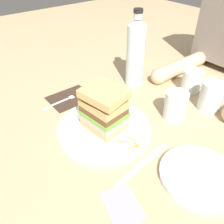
% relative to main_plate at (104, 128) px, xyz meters
% --- Properties ---
extents(ground_plane, '(3.00, 3.00, 0.00)m').
position_rel_main_plate_xyz_m(ground_plane, '(0.01, 0.03, -0.01)').
color(ground_plane, tan).
extents(main_plate, '(0.28, 0.28, 0.02)m').
position_rel_main_plate_xyz_m(main_plate, '(0.00, 0.00, 0.00)').
color(main_plate, white).
rests_on(main_plate, ground_plane).
extents(sandwich, '(0.14, 0.12, 0.14)m').
position_rel_main_plate_xyz_m(sandwich, '(0.00, -0.00, 0.07)').
color(sandwich, tan).
rests_on(sandwich, main_plate).
extents(carrot_shred_0, '(0.02, 0.02, 0.00)m').
position_rel_main_plate_xyz_m(carrot_shred_0, '(-0.08, -0.02, 0.01)').
color(carrot_shred_0, orange).
rests_on(carrot_shred_0, main_plate).
extents(carrot_shred_1, '(0.01, 0.02, 0.00)m').
position_rel_main_plate_xyz_m(carrot_shred_1, '(-0.09, -0.01, 0.01)').
color(carrot_shred_1, orange).
rests_on(carrot_shred_1, main_plate).
extents(carrot_shred_2, '(0.03, 0.00, 0.00)m').
position_rel_main_plate_xyz_m(carrot_shred_2, '(-0.08, -0.01, 0.01)').
color(carrot_shred_2, orange).
rests_on(carrot_shred_2, main_plate).
extents(carrot_shred_3, '(0.01, 0.02, 0.00)m').
position_rel_main_plate_xyz_m(carrot_shred_3, '(-0.11, -0.00, 0.01)').
color(carrot_shred_3, orange).
rests_on(carrot_shred_3, main_plate).
extents(carrot_shred_4, '(0.02, 0.02, 0.00)m').
position_rel_main_plate_xyz_m(carrot_shred_4, '(-0.10, 0.00, 0.01)').
color(carrot_shred_4, orange).
rests_on(carrot_shred_4, main_plate).
extents(carrot_shred_5, '(0.01, 0.03, 0.00)m').
position_rel_main_plate_xyz_m(carrot_shred_5, '(-0.09, -0.02, 0.01)').
color(carrot_shred_5, orange).
rests_on(carrot_shred_5, main_plate).
extents(carrot_shred_6, '(0.03, 0.02, 0.00)m').
position_rel_main_plate_xyz_m(carrot_shred_6, '(-0.08, -0.01, 0.01)').
color(carrot_shred_6, orange).
rests_on(carrot_shred_6, main_plate).
extents(carrot_shred_7, '(0.02, 0.00, 0.00)m').
position_rel_main_plate_xyz_m(carrot_shred_7, '(-0.10, 0.01, 0.01)').
color(carrot_shred_7, orange).
rests_on(carrot_shred_7, main_plate).
extents(carrot_shred_8, '(0.02, 0.02, 0.00)m').
position_rel_main_plate_xyz_m(carrot_shred_8, '(-0.10, -0.01, 0.01)').
color(carrot_shred_8, orange).
rests_on(carrot_shred_8, main_plate).
extents(carrot_shred_9, '(0.02, 0.02, 0.00)m').
position_rel_main_plate_xyz_m(carrot_shred_9, '(-0.09, 0.01, 0.01)').
color(carrot_shred_9, orange).
rests_on(carrot_shred_9, main_plate).
extents(carrot_shred_10, '(0.02, 0.01, 0.00)m').
position_rel_main_plate_xyz_m(carrot_shred_10, '(0.12, 0.03, 0.01)').
color(carrot_shred_10, orange).
rests_on(carrot_shred_10, main_plate).
extents(carrot_shred_11, '(0.02, 0.02, 0.00)m').
position_rel_main_plate_xyz_m(carrot_shred_11, '(0.11, 0.02, 0.01)').
color(carrot_shred_11, orange).
rests_on(carrot_shred_11, main_plate).
extents(carrot_shred_12, '(0.02, 0.01, 0.00)m').
position_rel_main_plate_xyz_m(carrot_shred_12, '(0.09, 0.02, 0.01)').
color(carrot_shred_12, orange).
rests_on(carrot_shred_12, main_plate).
extents(carrot_shred_13, '(0.01, 0.02, 0.00)m').
position_rel_main_plate_xyz_m(carrot_shred_13, '(0.12, 0.02, 0.01)').
color(carrot_shred_13, orange).
rests_on(carrot_shred_13, main_plate).
extents(carrot_shred_14, '(0.02, 0.02, 0.00)m').
position_rel_main_plate_xyz_m(carrot_shred_14, '(0.09, 0.01, 0.01)').
color(carrot_shred_14, orange).
rests_on(carrot_shred_14, main_plate).
extents(carrot_shred_15, '(0.01, 0.03, 0.00)m').
position_rel_main_plate_xyz_m(carrot_shred_15, '(0.12, 0.01, 0.01)').
color(carrot_shred_15, orange).
rests_on(carrot_shred_15, main_plate).
extents(carrot_shred_16, '(0.02, 0.02, 0.00)m').
position_rel_main_plate_xyz_m(carrot_shred_16, '(0.08, -0.00, 0.01)').
color(carrot_shred_16, orange).
rests_on(carrot_shred_16, main_plate).
extents(napkin_dark, '(0.12, 0.15, 0.00)m').
position_rel_main_plate_xyz_m(napkin_dark, '(-0.22, 0.01, -0.01)').
color(napkin_dark, '#38281E').
rests_on(napkin_dark, ground_plane).
extents(fork, '(0.02, 0.17, 0.00)m').
position_rel_main_plate_xyz_m(fork, '(-0.22, -0.01, -0.00)').
color(fork, silver).
rests_on(fork, napkin_dark).
extents(knife, '(0.03, 0.20, 0.00)m').
position_rel_main_plate_xyz_m(knife, '(0.17, -0.01, -0.01)').
color(knife, silver).
rests_on(knife, ground_plane).
extents(juice_glass, '(0.07, 0.07, 0.09)m').
position_rel_main_plate_xyz_m(juice_glass, '(0.09, 0.22, 0.03)').
color(juice_glass, white).
rests_on(juice_glass, ground_plane).
extents(water_bottle, '(0.07, 0.07, 0.28)m').
position_rel_main_plate_xyz_m(water_bottle, '(-0.16, 0.27, 0.12)').
color(water_bottle, silver).
rests_on(water_bottle, ground_plane).
extents(empty_tumbler_0, '(0.08, 0.08, 0.10)m').
position_rel_main_plate_xyz_m(empty_tumbler_0, '(0.13, 0.35, 0.04)').
color(empty_tumbler_0, silver).
rests_on(empty_tumbler_0, ground_plane).
extents(empty_tumbler_1, '(0.07, 0.07, 0.08)m').
position_rel_main_plate_xyz_m(empty_tumbler_1, '(0.02, 0.40, 0.03)').
color(empty_tumbler_1, silver).
rests_on(empty_tumbler_1, ground_plane).
extents(side_plate, '(0.19, 0.19, 0.02)m').
position_rel_main_plate_xyz_m(side_plate, '(0.28, 0.08, -0.00)').
color(side_plate, white).
rests_on(side_plate, ground_plane).
extents(napkin_pink, '(0.11, 0.10, 0.00)m').
position_rel_main_plate_xyz_m(napkin_pink, '(0.22, -0.12, -0.01)').
color(napkin_pink, pink).
rests_on(napkin_pink, ground_plane).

